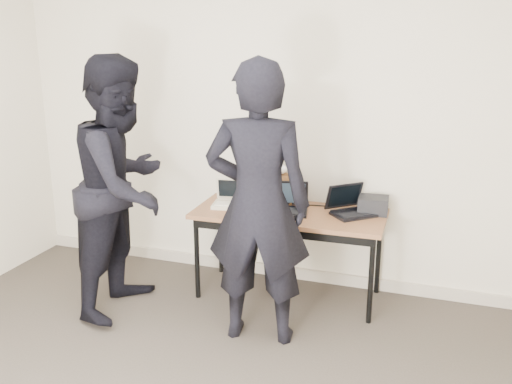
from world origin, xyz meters
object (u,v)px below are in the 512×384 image
at_px(laptop_beige, 230,201).
at_px(leather_satchel, 276,187).
at_px(desk, 289,219).
at_px(equipment_box, 373,205).
at_px(person_typist, 258,205).
at_px(laptop_right, 350,207).
at_px(person_observer, 124,187).
at_px(laptop_center, 288,205).

relative_size(laptop_beige, leather_satchel, 0.78).
relative_size(desk, equipment_box, 6.64).
xyz_separation_m(leather_satchel, equipment_box, (0.81, -0.04, -0.06)).
distance_m(desk, person_typist, 0.74).
distance_m(laptop_right, person_typist, 0.95).
relative_size(laptop_right, person_observer, 0.22).
xyz_separation_m(laptop_beige, leather_satchel, (0.32, 0.22, 0.09)).
bearing_deg(equipment_box, desk, -163.05).
bearing_deg(person_observer, leather_satchel, -50.74).
bearing_deg(desk, laptop_center, 117.66).
distance_m(leather_satchel, person_observer, 1.24).
distance_m(laptop_center, equipment_box, 0.66).
relative_size(laptop_beige, person_observer, 0.15).
height_order(laptop_beige, laptop_center, laptop_center).
height_order(laptop_beige, equipment_box, laptop_beige).
bearing_deg(laptop_right, laptop_center, 148.89).
relative_size(equipment_box, person_observer, 0.12).
relative_size(laptop_beige, person_typist, 0.15).
distance_m(laptop_center, person_typist, 0.72).
xyz_separation_m(equipment_box, person_observer, (-1.77, -0.74, 0.19)).
bearing_deg(laptop_center, equipment_box, 3.39).
relative_size(laptop_right, equipment_box, 1.88).
height_order(desk, laptop_right, laptop_right).
distance_m(desk, laptop_center, 0.11).
bearing_deg(person_typist, laptop_right, -131.46).
distance_m(laptop_right, leather_satchel, 0.66).
bearing_deg(laptop_center, leather_satchel, 117.69).
bearing_deg(desk, laptop_right, 12.73).
height_order(laptop_center, equipment_box, laptop_center).
height_order(laptop_center, person_typist, person_typist).
distance_m(desk, laptop_right, 0.49).
bearing_deg(leather_satchel, laptop_right, -1.60).
bearing_deg(equipment_box, laptop_right, -155.37).
relative_size(desk, laptop_center, 4.31).
bearing_deg(leather_satchel, laptop_center, -42.31).
xyz_separation_m(laptop_center, laptop_right, (0.47, 0.09, -0.00)).
height_order(desk, laptop_center, laptop_center).
bearing_deg(laptop_beige, person_observer, -148.46).
distance_m(desk, person_observer, 1.30).
bearing_deg(person_observer, laptop_right, -67.22).
height_order(desk, leather_satchel, leather_satchel).
xyz_separation_m(laptop_beige, laptop_center, (0.49, 0.01, 0.01)).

